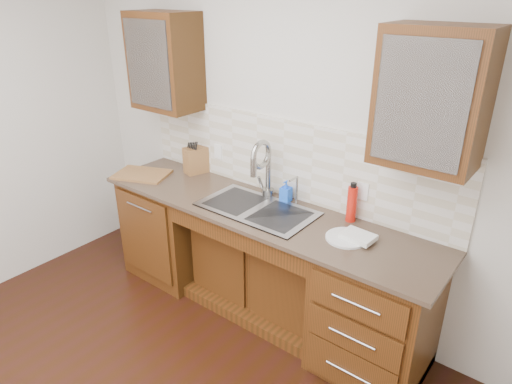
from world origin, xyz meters
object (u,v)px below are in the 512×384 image
Objects in this scene: knife_block at (196,160)px; cutting_board at (142,174)px; water_bottle at (352,204)px; soap_bottle at (286,191)px; plate at (346,238)px.

cutting_board is (-0.31, -0.34, -0.10)m from knife_block.
soap_bottle is at bearing -178.35° from water_bottle.
water_bottle reaches higher than plate.
water_bottle is at bearing 17.93° from knife_block.
cutting_board is at bearing -114.87° from knife_block.
soap_bottle is at bearing 14.90° from cutting_board.
water_bottle is (0.52, 0.02, 0.04)m from soap_bottle.
plate is at bearing 9.14° from knife_block.
soap_bottle is 0.66m from plate.
water_bottle is at bearing -2.01° from soap_bottle.
plate is 0.61× the size of cutting_board.
knife_block is (-1.55, 0.23, 0.10)m from plate.
water_bottle is 1.81m from cutting_board.
plate is 1.87m from cutting_board.
knife_block is (-0.93, 0.01, 0.03)m from soap_bottle.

